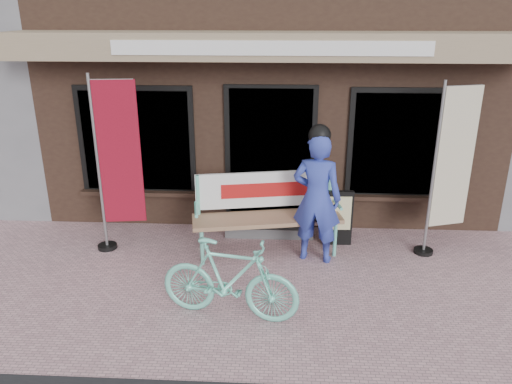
# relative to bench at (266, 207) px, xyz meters

# --- Properties ---
(ground) EXTENTS (70.00, 70.00, 0.00)m
(ground) POSITION_rel_bench_xyz_m (0.03, -1.22, -0.65)
(ground) COLOR #BF9298
(ground) RESTS_ON ground
(storefront) EXTENTS (7.00, 6.77, 6.00)m
(storefront) POSITION_rel_bench_xyz_m (0.03, 3.75, 2.34)
(storefront) COLOR black
(storefront) RESTS_ON ground
(bench) EXTENTS (2.09, 0.88, 1.10)m
(bench) POSITION_rel_bench_xyz_m (0.00, 0.00, 0.00)
(bench) COLOR #73E2C7
(bench) RESTS_ON ground
(person) EXTENTS (0.72, 0.56, 1.87)m
(person) POSITION_rel_bench_xyz_m (0.67, -0.25, 0.27)
(person) COLOR #3141AA
(person) RESTS_ON ground
(bicycle) EXTENTS (1.60, 0.72, 0.93)m
(bicycle) POSITION_rel_bench_xyz_m (-0.34, -1.67, -0.18)
(bicycle) COLOR #73E2C7
(bicycle) RESTS_ON ground
(nobori_red) EXTENTS (0.73, 0.30, 2.45)m
(nobori_red) POSITION_rel_bench_xyz_m (-2.01, -0.07, 0.62)
(nobori_red) COLOR gray
(nobori_red) RESTS_ON ground
(nobori_cream) EXTENTS (0.71, 0.35, 2.38)m
(nobori_cream) POSITION_rel_bench_xyz_m (2.43, 0.06, 0.58)
(nobori_cream) COLOR gray
(nobori_cream) RESTS_ON ground
(menu_stand) EXTENTS (0.41, 0.11, 0.82)m
(menu_stand) POSITION_rel_bench_xyz_m (1.02, 0.20, -0.23)
(menu_stand) COLOR black
(menu_stand) RESTS_ON ground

